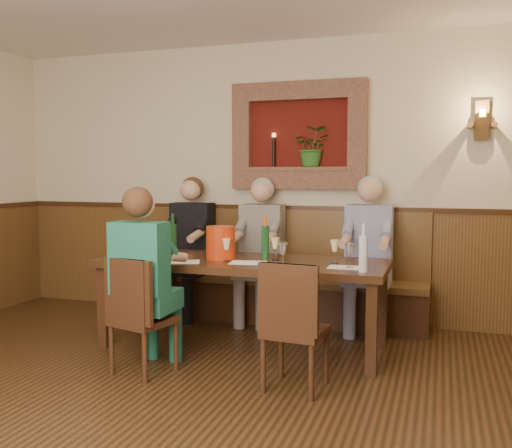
{
  "coord_description": "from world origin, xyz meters",
  "views": [
    {
      "loc": [
        1.58,
        -2.63,
        1.47
      ],
      "look_at": [
        0.1,
        1.9,
        1.05
      ],
      "focal_mm": 40.0,
      "sensor_mm": 36.0,
      "label": 1
    }
  ],
  "objects_px": {
    "bench": "(274,288)",
    "person_bench_left": "(189,259)",
    "person_bench_right": "(367,267)",
    "wine_bottle_green_a": "(265,242)",
    "dining_table": "(243,268)",
    "wine_bottle_green_b": "(173,239)",
    "water_bottle": "(363,253)",
    "person_bench_mid": "(259,263)",
    "chair_near_right": "(295,352)",
    "chair_near_left": "(142,340)",
    "person_chair_front": "(146,296)",
    "spittoon_bucket": "(221,243)"
  },
  "relations": [
    {
      "from": "dining_table",
      "to": "wine_bottle_green_a",
      "type": "distance_m",
      "value": 0.3
    },
    {
      "from": "person_bench_right",
      "to": "dining_table",
      "type": "bearing_deg",
      "value": -138.15
    },
    {
      "from": "person_bench_right",
      "to": "wine_bottle_green_a",
      "type": "height_order",
      "value": "person_bench_right"
    },
    {
      "from": "person_bench_mid",
      "to": "wine_bottle_green_a",
      "type": "xyz_separation_m",
      "value": [
        0.3,
        -0.78,
        0.31
      ]
    },
    {
      "from": "person_bench_mid",
      "to": "water_bottle",
      "type": "distance_m",
      "value": 1.65
    },
    {
      "from": "bench",
      "to": "water_bottle",
      "type": "relative_size",
      "value": 8.4
    },
    {
      "from": "bench",
      "to": "water_bottle",
      "type": "distance_m",
      "value": 1.71
    },
    {
      "from": "person_bench_left",
      "to": "water_bottle",
      "type": "relative_size",
      "value": 4.03
    },
    {
      "from": "person_bench_mid",
      "to": "spittoon_bucket",
      "type": "height_order",
      "value": "person_bench_mid"
    },
    {
      "from": "chair_near_left",
      "to": "wine_bottle_green_a",
      "type": "distance_m",
      "value": 1.3
    },
    {
      "from": "dining_table",
      "to": "water_bottle",
      "type": "height_order",
      "value": "water_bottle"
    },
    {
      "from": "spittoon_bucket",
      "to": "chair_near_left",
      "type": "bearing_deg",
      "value": -110.55
    },
    {
      "from": "chair_near_left",
      "to": "wine_bottle_green_a",
      "type": "relative_size",
      "value": 2.32
    },
    {
      "from": "wine_bottle_green_a",
      "to": "dining_table",
      "type": "bearing_deg",
      "value": -161.37
    },
    {
      "from": "dining_table",
      "to": "person_bench_right",
      "type": "height_order",
      "value": "person_bench_right"
    },
    {
      "from": "water_bottle",
      "to": "person_bench_mid",
      "type": "bearing_deg",
      "value": 135.79
    },
    {
      "from": "person_chair_front",
      "to": "wine_bottle_green_b",
      "type": "bearing_deg",
      "value": 101.86
    },
    {
      "from": "chair_near_right",
      "to": "spittoon_bucket",
      "type": "height_order",
      "value": "spittoon_bucket"
    },
    {
      "from": "person_bench_mid",
      "to": "person_bench_right",
      "type": "relative_size",
      "value": 0.99
    },
    {
      "from": "bench",
      "to": "wine_bottle_green_b",
      "type": "bearing_deg",
      "value": -124.63
    },
    {
      "from": "person_bench_left",
      "to": "person_chair_front",
      "type": "height_order",
      "value": "person_bench_left"
    },
    {
      "from": "dining_table",
      "to": "person_bench_left",
      "type": "bearing_deg",
      "value": 136.59
    },
    {
      "from": "bench",
      "to": "chair_near_left",
      "type": "xyz_separation_m",
      "value": [
        -0.49,
        -1.78,
        -0.07
      ]
    },
    {
      "from": "dining_table",
      "to": "water_bottle",
      "type": "relative_size",
      "value": 6.72
    },
    {
      "from": "chair_near_right",
      "to": "wine_bottle_green_b",
      "type": "relative_size",
      "value": 2.38
    },
    {
      "from": "person_bench_mid",
      "to": "chair_near_left",
      "type": "bearing_deg",
      "value": -102.39
    },
    {
      "from": "chair_near_left",
      "to": "spittoon_bucket",
      "type": "bearing_deg",
      "value": 84.29
    },
    {
      "from": "person_bench_mid",
      "to": "chair_near_right",
      "type": "bearing_deg",
      "value": -64.58
    },
    {
      "from": "dining_table",
      "to": "person_chair_front",
      "type": "distance_m",
      "value": 0.92
    },
    {
      "from": "wine_bottle_green_b",
      "to": "water_bottle",
      "type": "height_order",
      "value": "wine_bottle_green_b"
    },
    {
      "from": "bench",
      "to": "person_chair_front",
      "type": "height_order",
      "value": "person_chair_front"
    },
    {
      "from": "person_chair_front",
      "to": "wine_bottle_green_b",
      "type": "height_order",
      "value": "person_chair_front"
    },
    {
      "from": "dining_table",
      "to": "water_bottle",
      "type": "distance_m",
      "value": 1.11
    },
    {
      "from": "person_bench_mid",
      "to": "wine_bottle_green_b",
      "type": "bearing_deg",
      "value": -122.3
    },
    {
      "from": "bench",
      "to": "person_bench_left",
      "type": "xyz_separation_m",
      "value": [
        -0.88,
        -0.11,
        0.27
      ]
    },
    {
      "from": "water_bottle",
      "to": "wine_bottle_green_a",
      "type": "bearing_deg",
      "value": 157.59
    },
    {
      "from": "person_bench_left",
      "to": "person_chair_front",
      "type": "bearing_deg",
      "value": -76.13
    },
    {
      "from": "dining_table",
      "to": "chair_near_right",
      "type": "height_order",
      "value": "chair_near_right"
    },
    {
      "from": "chair_near_left",
      "to": "person_chair_front",
      "type": "bearing_deg",
      "value": 100.52
    },
    {
      "from": "person_bench_mid",
      "to": "wine_bottle_green_a",
      "type": "relative_size",
      "value": 3.82
    },
    {
      "from": "person_chair_front",
      "to": "water_bottle",
      "type": "bearing_deg",
      "value": 17.56
    },
    {
      "from": "person_bench_mid",
      "to": "person_bench_right",
      "type": "distance_m",
      "value": 1.06
    },
    {
      "from": "person_bench_left",
      "to": "bench",
      "type": "bearing_deg",
      "value": 6.85
    },
    {
      "from": "dining_table",
      "to": "person_chair_front",
      "type": "relative_size",
      "value": 1.74
    },
    {
      "from": "person_bench_mid",
      "to": "wine_bottle_green_b",
      "type": "xyz_separation_m",
      "value": [
        -0.53,
        -0.83,
        0.31
      ]
    },
    {
      "from": "bench",
      "to": "wine_bottle_green_b",
      "type": "height_order",
      "value": "wine_bottle_green_b"
    },
    {
      "from": "bench",
      "to": "wine_bottle_green_a",
      "type": "distance_m",
      "value": 1.07
    },
    {
      "from": "chair_near_left",
      "to": "water_bottle",
      "type": "height_order",
      "value": "water_bottle"
    },
    {
      "from": "chair_near_right",
      "to": "spittoon_bucket",
      "type": "xyz_separation_m",
      "value": [
        -0.84,
        0.76,
        0.63
      ]
    },
    {
      "from": "wine_bottle_green_a",
      "to": "person_bench_right",
      "type": "bearing_deg",
      "value": 45.8
    }
  ]
}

